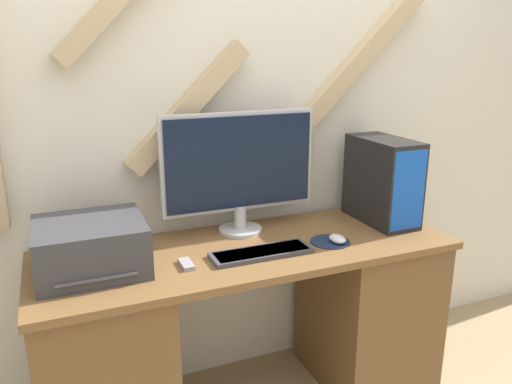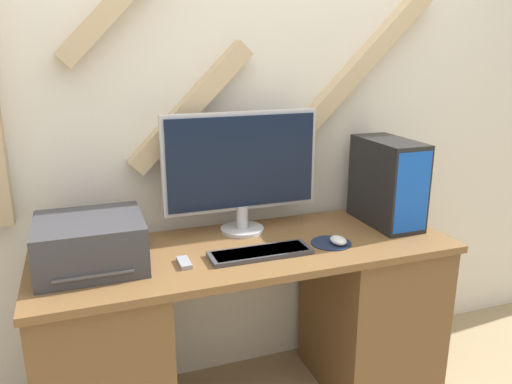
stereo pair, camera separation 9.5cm
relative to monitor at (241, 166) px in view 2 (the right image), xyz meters
The scene contains 9 objects.
wall_back 0.34m from the monitor, 102.32° to the left, with size 6.40×0.13×2.70m.
desk 0.69m from the monitor, 99.85° to the right, with size 1.70×0.60×0.77m.
monitor is the anchor object (origin of this frame).
keyboard 0.40m from the monitor, 93.34° to the right, with size 0.41×0.13×0.02m.
mousepad 0.50m from the monitor, 41.52° to the right, with size 0.17×0.17×0.00m.
mouse 0.51m from the monitor, 41.78° to the right, with size 0.06×0.09×0.03m.
computer_tower 0.68m from the monitor, 10.55° to the right, with size 0.19×0.37×0.39m.
printer 0.69m from the monitor, 165.37° to the right, with size 0.38×0.36×0.18m.
remote_control 0.50m from the monitor, 139.69° to the right, with size 0.04×0.10×0.02m.
Camera 2 is at (-0.61, -1.49, 1.55)m, focal length 35.00 mm.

